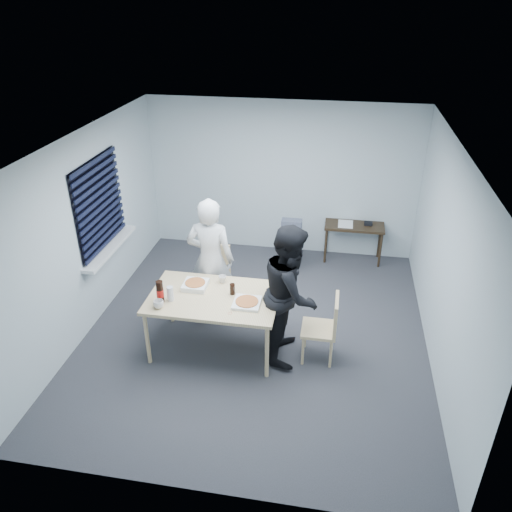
% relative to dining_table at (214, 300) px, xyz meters
% --- Properties ---
extents(room, '(5.00, 5.00, 5.00)m').
position_rel_dining_table_xyz_m(room, '(-1.74, 0.81, 0.72)').
color(room, '#2C2B30').
rests_on(room, ground).
extents(dining_table, '(1.59, 1.01, 0.78)m').
position_rel_dining_table_xyz_m(dining_table, '(0.00, 0.00, 0.00)').
color(dining_table, beige).
rests_on(dining_table, ground).
extents(chair_far, '(0.42, 0.42, 0.89)m').
position_rel_dining_table_xyz_m(chair_far, '(-0.26, 1.06, -0.20)').
color(chair_far, beige).
rests_on(chair_far, ground).
extents(chair_right, '(0.42, 0.42, 0.89)m').
position_rel_dining_table_xyz_m(chair_right, '(1.40, 0.02, -0.20)').
color(chair_right, beige).
rests_on(chair_right, ground).
extents(person_white, '(0.65, 0.42, 1.77)m').
position_rel_dining_table_xyz_m(person_white, '(-0.22, 0.70, 0.17)').
color(person_white, silver).
rests_on(person_white, ground).
extents(person_black, '(0.47, 0.86, 1.77)m').
position_rel_dining_table_xyz_m(person_black, '(0.94, 0.07, 0.17)').
color(person_black, black).
rests_on(person_black, ground).
extents(side_table, '(0.98, 0.43, 0.65)m').
position_rel_dining_table_xyz_m(side_table, '(1.73, 2.69, -0.14)').
color(side_table, '#322316').
rests_on(side_table, ground).
extents(stool, '(0.32, 0.32, 0.45)m').
position_rel_dining_table_xyz_m(stool, '(0.73, 2.17, -0.38)').
color(stool, black).
rests_on(stool, ground).
extents(backpack, '(0.32, 0.24, 0.45)m').
position_rel_dining_table_xyz_m(backpack, '(0.73, 2.16, -0.05)').
color(backpack, '#585E65').
rests_on(backpack, stool).
extents(pizza_box_a, '(0.30, 0.30, 0.07)m').
position_rel_dining_table_xyz_m(pizza_box_a, '(-0.28, 0.16, 0.09)').
color(pizza_box_a, white).
rests_on(pizza_box_a, dining_table).
extents(pizza_box_b, '(0.33, 0.33, 0.05)m').
position_rel_dining_table_xyz_m(pizza_box_b, '(0.44, -0.10, 0.08)').
color(pizza_box_b, white).
rests_on(pizza_box_b, dining_table).
extents(mug_a, '(0.17, 0.17, 0.10)m').
position_rel_dining_table_xyz_m(mug_a, '(-0.58, -0.35, 0.11)').
color(mug_a, silver).
rests_on(mug_a, dining_table).
extents(mug_b, '(0.10, 0.10, 0.09)m').
position_rel_dining_table_xyz_m(mug_b, '(0.03, 0.34, 0.11)').
color(mug_b, silver).
rests_on(mug_b, dining_table).
extents(cola_glass, '(0.08, 0.08, 0.14)m').
position_rel_dining_table_xyz_m(cola_glass, '(0.22, 0.09, 0.13)').
color(cola_glass, black).
rests_on(cola_glass, dining_table).
extents(soda_bottle, '(0.09, 0.09, 0.28)m').
position_rel_dining_table_xyz_m(soda_bottle, '(-0.60, -0.23, 0.20)').
color(soda_bottle, black).
rests_on(soda_bottle, dining_table).
extents(plastic_cups, '(0.09, 0.09, 0.19)m').
position_rel_dining_table_xyz_m(plastic_cups, '(-0.49, -0.17, 0.15)').
color(plastic_cups, silver).
rests_on(plastic_cups, dining_table).
extents(rubber_band, '(0.06, 0.06, 0.00)m').
position_rel_dining_table_xyz_m(rubber_band, '(0.28, -0.32, 0.06)').
color(rubber_band, red).
rests_on(rubber_band, dining_table).
extents(papers, '(0.34, 0.39, 0.01)m').
position_rel_dining_table_xyz_m(papers, '(1.58, 2.69, -0.06)').
color(papers, white).
rests_on(papers, side_table).
extents(black_box, '(0.15, 0.12, 0.06)m').
position_rel_dining_table_xyz_m(black_box, '(1.95, 2.73, -0.04)').
color(black_box, black).
rests_on(black_box, side_table).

